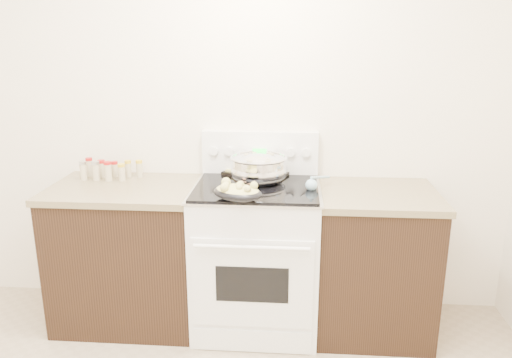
{
  "coord_description": "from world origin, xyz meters",
  "views": [
    {
      "loc": [
        0.57,
        -1.48,
        1.82
      ],
      "look_at": [
        0.35,
        1.37,
        1.0
      ],
      "focal_mm": 35.0,
      "sensor_mm": 36.0,
      "label": 1
    }
  ],
  "objects": [
    {
      "name": "counter_left",
      "position": [
        -0.48,
        1.43,
        0.46
      ],
      "size": [
        0.93,
        0.67,
        0.92
      ],
      "color": "black",
      "rests_on": "ground"
    },
    {
      "name": "blue_ladle",
      "position": [
        0.69,
        1.38,
        0.97
      ],
      "size": [
        0.16,
        0.23,
        0.09
      ],
      "color": "#8DB9D2",
      "rests_on": "kitchen_range"
    },
    {
      "name": "room_shell",
      "position": [
        0.0,
        0.0,
        1.7
      ],
      "size": [
        4.1,
        3.6,
        2.75
      ],
      "color": "white",
      "rests_on": "ground"
    },
    {
      "name": "roasting_pan",
      "position": [
        0.26,
        1.14,
        0.99
      ],
      "size": [
        0.35,
        0.31,
        0.11
      ],
      "color": "black",
      "rests_on": "kitchen_range"
    },
    {
      "name": "counter_right",
      "position": [
        1.08,
        1.43,
        0.46
      ],
      "size": [
        0.73,
        0.67,
        0.92
      ],
      "color": "black",
      "rests_on": "ground"
    },
    {
      "name": "wooden_spoon",
      "position": [
        0.24,
        1.36,
        0.95
      ],
      "size": [
        0.15,
        0.24,
        0.04
      ],
      "color": "tan",
      "rests_on": "kitchen_range"
    },
    {
      "name": "spice_jars",
      "position": [
        -0.64,
        1.59,
        0.98
      ],
      "size": [
        0.39,
        0.15,
        0.13
      ],
      "color": "#BFB28C",
      "rests_on": "counter_left"
    },
    {
      "name": "mixing_bowl",
      "position": [
        0.36,
        1.51,
        1.03
      ],
      "size": [
        0.44,
        0.44,
        0.21
      ],
      "color": "silver",
      "rests_on": "kitchen_range"
    },
    {
      "name": "baking_sheet",
      "position": [
        0.34,
        1.7,
        0.96
      ],
      "size": [
        0.48,
        0.41,
        0.06
      ],
      "color": "black",
      "rests_on": "kitchen_range"
    },
    {
      "name": "kitchen_range",
      "position": [
        0.35,
        1.42,
        0.49
      ],
      "size": [
        0.78,
        0.73,
        1.22
      ],
      "color": "white",
      "rests_on": "ground"
    }
  ]
}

